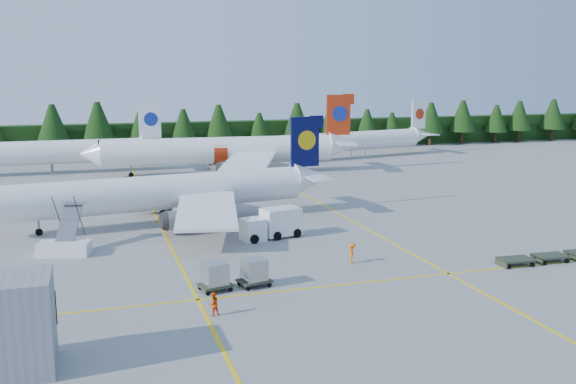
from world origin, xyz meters
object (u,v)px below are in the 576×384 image
object	(u,v)px
airliner_navy	(153,194)
service_truck	(271,224)
airstairs	(65,244)
airliner_red	(215,151)

from	to	relation	value
airliner_navy	service_truck	distance (m)	13.91
airstairs	service_truck	size ratio (longest dim) A/B	1.05
airliner_red	service_truck	world-z (taller)	airliner_red
airliner_navy	airstairs	world-z (taller)	airliner_navy
airstairs	airliner_navy	bearing A→B (deg)	60.43
service_truck	airstairs	bearing A→B (deg)	166.95
airliner_red	airstairs	distance (m)	46.24
airliner_navy	airstairs	bearing A→B (deg)	-140.52
airstairs	airliner_red	bearing A→B (deg)	76.04
airliner_red	service_truck	xyz separation A→B (m)	(-2.47, -40.98, -2.31)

